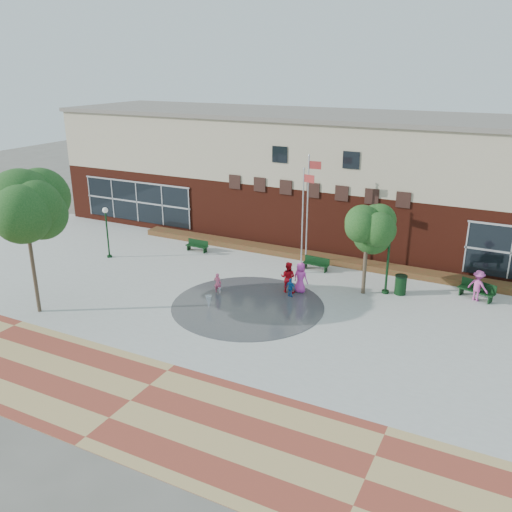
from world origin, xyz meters
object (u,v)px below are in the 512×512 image
at_px(flagpole_right, 303,216).
at_px(trash_can, 401,285).
at_px(tree_big_left, 26,216).
at_px(child_splash, 218,283).
at_px(flagpole_left, 308,206).
at_px(bench_left, 197,248).

height_order(flagpole_right, trash_can, flagpole_right).
bearing_deg(tree_big_left, child_splash, 42.08).
height_order(flagpole_left, child_splash, flagpole_left).
bearing_deg(bench_left, tree_big_left, -99.41).
bearing_deg(tree_big_left, bench_left, 79.84).
xyz_separation_m(tree_big_left, child_splash, (7.25, 6.55, -4.72)).
bearing_deg(trash_can, child_splash, -154.30).
distance_m(trash_can, child_splash, 10.56).
distance_m(flagpole_right, trash_can, 7.12).
xyz_separation_m(flagpole_left, bench_left, (-8.02, -0.74, -3.82)).
xyz_separation_m(bench_left, trash_can, (14.58, -1.07, 0.32)).
xyz_separation_m(flagpole_right, trash_can, (6.35, -0.51, -3.18)).
bearing_deg(child_splash, tree_big_left, 34.70).
xyz_separation_m(bench_left, tree_big_left, (-2.18, -12.19, 5.06)).
relative_size(flagpole_right, bench_left, 4.07).
bearing_deg(flagpole_right, child_splash, -108.37).
xyz_separation_m(flagpole_left, flagpole_right, (0.20, -1.30, -0.32)).
height_order(bench_left, child_splash, child_splash).
height_order(flagpole_left, bench_left, flagpole_left).
bearing_deg(bench_left, flagpole_left, 6.00).
relative_size(bench_left, trash_can, 1.43).
distance_m(flagpole_left, bench_left, 8.92).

